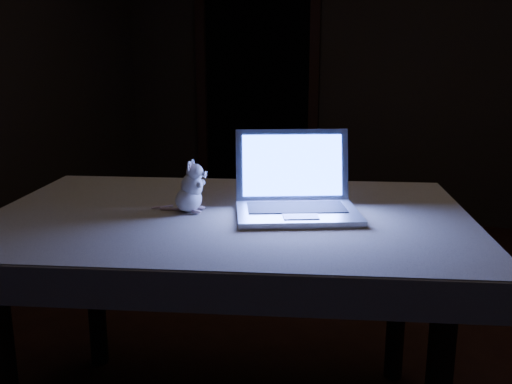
% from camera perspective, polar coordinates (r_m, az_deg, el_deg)
% --- Properties ---
extents(floor, '(5.00, 5.00, 0.00)m').
position_cam_1_polar(floor, '(2.53, 7.87, -17.93)').
color(floor, black).
rests_on(floor, ground).
extents(back_wall, '(4.50, 0.04, 2.60)m').
position_cam_1_polar(back_wall, '(4.65, 13.56, 13.00)').
color(back_wall, black).
rests_on(back_wall, ground).
extents(doorway, '(1.06, 0.36, 2.13)m').
position_cam_1_polar(doorway, '(4.85, 0.12, 10.60)').
color(doorway, black).
rests_on(doorway, back_wall).
extents(table, '(1.64, 1.23, 0.79)m').
position_cam_1_polar(table, '(2.06, -2.55, -12.98)').
color(table, black).
rests_on(table, floor).
extents(tablecloth, '(1.75, 1.32, 0.11)m').
position_cam_1_polar(tablecloth, '(1.93, -5.56, -3.65)').
color(tablecloth, beige).
rests_on(tablecloth, table).
extents(laptop, '(0.49, 0.46, 0.27)m').
position_cam_1_polar(laptop, '(1.84, 4.24, 1.57)').
color(laptop, '#B9B9BE').
rests_on(laptop, tablecloth).
extents(plush_mouse, '(0.13, 0.13, 0.17)m').
position_cam_1_polar(plush_mouse, '(1.91, -6.79, 0.56)').
color(plush_mouse, white).
rests_on(plush_mouse, tablecloth).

